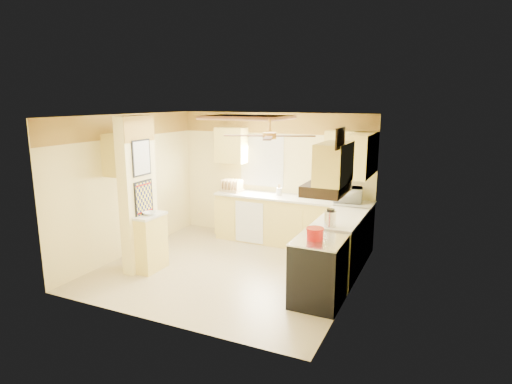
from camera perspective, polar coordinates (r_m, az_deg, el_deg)
The scene contains 34 objects.
floor at distance 7.19m, azimuth -3.57°, elevation -10.21°, with size 4.00×4.00×0.00m, color tan.
ceiling at distance 6.66m, azimuth -3.86°, elevation 10.12°, with size 4.00×4.00×0.00m, color white.
wall_back at distance 8.50m, azimuth 2.37°, elevation 2.10°, with size 4.00×4.00×0.00m, color #FDEA9A.
wall_front at distance 5.28m, azimuth -13.57°, elevation -4.53°, with size 4.00×4.00×0.00m, color #FDEA9A.
wall_left at distance 7.95m, azimuth -16.52°, elevation 0.89°, with size 3.80×3.80×0.00m, color #FDEA9A.
wall_right at distance 6.15m, azimuth 12.95°, elevation -2.14°, with size 3.80×3.80×0.00m, color #FDEA9A.
wallpaper_border at distance 8.36m, azimuth 2.38°, elevation 9.18°, with size 4.00×0.02×0.40m, color gold.
partition_column at distance 7.12m, azimuth -15.46°, elevation -0.32°, with size 0.20×0.70×2.50m, color #FDEA9A.
partition_ledge at distance 7.20m, azimuth -13.74°, elevation -6.71°, with size 0.25×0.55×0.90m, color #FFED74.
ledge_top at distance 7.06m, azimuth -13.93°, elevation -3.10°, with size 0.28×0.58×0.04m, color white.
lower_cabinets_back at distance 8.23m, azimuth 4.75°, elevation -3.99°, with size 3.00×0.60×0.90m, color #FFED74.
lower_cabinets_right at distance 7.00m, azimuth 11.25°, elevation -7.14°, with size 0.60×1.40×0.90m, color #FFED74.
countertop_back at distance 8.11m, azimuth 4.79°, elevation -0.81°, with size 3.04×0.64×0.04m, color white.
countertop_right at distance 6.86m, azimuth 11.33°, elevation -3.42°, with size 0.64×1.44×0.04m, color white.
dishwasher_panel at distance 8.24m, azimuth -0.91°, elevation -4.08°, with size 0.58×0.02×0.80m, color white.
window at distance 8.54m, azimuth 0.80°, elevation 4.19°, with size 0.92×0.02×1.02m.
upper_cab_back_left at distance 8.62m, azimuth -3.30°, elevation 6.25°, with size 0.60×0.35×0.70m, color #FFED74.
upper_cab_back_right at distance 7.79m, azimuth 12.56°, elevation 5.36°, with size 0.90×0.35×0.70m, color #FFED74.
upper_cab_right at distance 7.28m, azimuth 13.87°, elevation 4.83°, with size 0.35×1.00×0.70m, color #FFED74.
upper_cab_left_wall at distance 7.55m, azimuth -17.03°, elevation 4.91°, with size 0.35×0.75×0.70m, color #FFED74.
upper_cab_over_stove at distance 5.52m, azimuth 10.33°, elevation 3.79°, with size 0.35×0.76×0.52m, color #FFED74.
stove at distance 5.96m, azimuth 8.31°, elevation -10.42°, with size 0.68×0.77×0.92m.
range_hood at distance 5.60m, azimuth 9.36°, elevation 0.51°, with size 0.50×0.76×0.14m, color black.
poster_menu at distance 6.95m, azimuth -15.03°, elevation 4.43°, with size 0.02×0.42×0.57m.
poster_nashville at distance 7.06m, azimuth -14.74°, elevation -0.80°, with size 0.02×0.42×0.57m.
ceiling_light_panel at distance 7.06m, azimuth -1.17°, elevation 9.89°, with size 1.35×0.95×0.06m.
ceiling_fan at distance 5.60m, azimuth 1.81°, elevation 7.56°, with size 1.15×1.15×0.26m.
vent_grate at distance 5.11m, azimuth 11.18°, elevation 7.05°, with size 0.02×0.40×0.25m, color black.
microwave at distance 7.83m, azimuth 12.18°, elevation -0.34°, with size 0.49×0.33×0.27m, color white.
bowl at distance 7.03m, azimuth -14.03°, elevation -2.79°, with size 0.20×0.20×0.05m, color white.
dutch_oven at distance 5.76m, azimuth 7.87°, elevation -5.52°, with size 0.24×0.24×0.16m.
kettle at distance 6.27m, azimuth 9.89°, elevation -3.49°, with size 0.17×0.17×0.26m.
dish_rack at distance 8.59m, azimuth -3.25°, elevation 0.66°, with size 0.44×0.34×0.23m.
utensil_crock at distance 8.25m, azimuth 3.10°, elevation 0.08°, with size 0.11×0.11×0.21m.
Camera 1 is at (3.17, -5.85, 2.74)m, focal length 30.00 mm.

